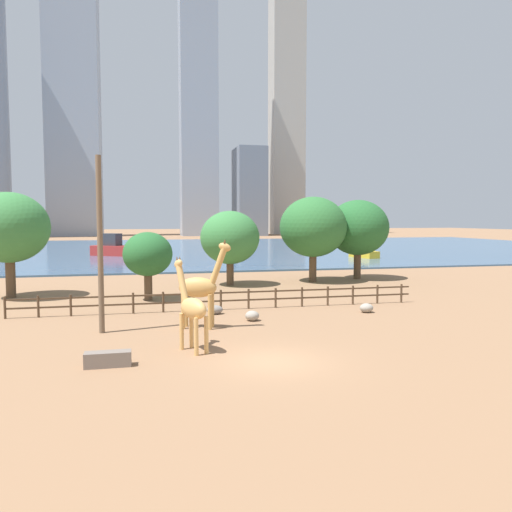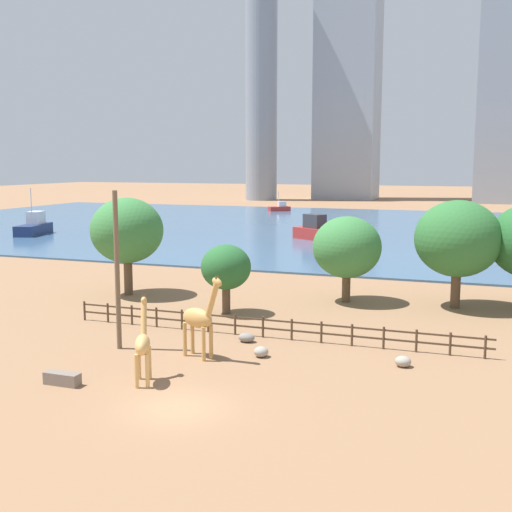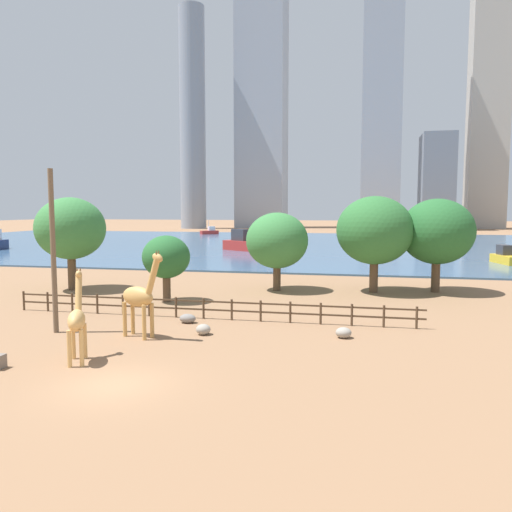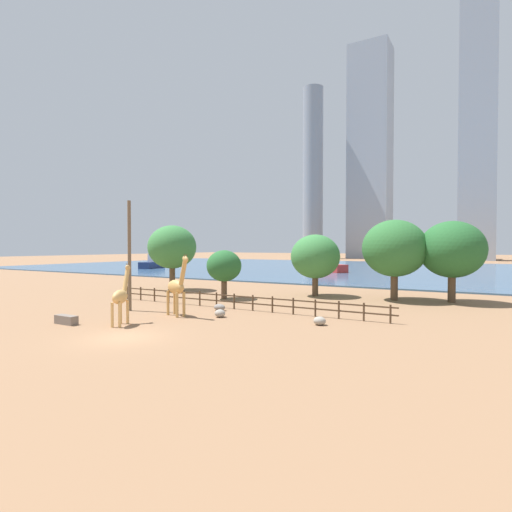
# 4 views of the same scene
# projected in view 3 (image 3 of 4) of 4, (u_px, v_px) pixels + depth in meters

# --- Properties ---
(ground_plane) EXTENTS (400.00, 400.00, 0.00)m
(ground_plane) POSITION_uv_depth(u_px,v_px,m) (313.00, 244.00, 97.33)
(ground_plane) COLOR #8C6647
(harbor_water) EXTENTS (180.00, 86.00, 0.20)m
(harbor_water) POSITION_uv_depth(u_px,v_px,m) (312.00, 245.00, 94.40)
(harbor_water) COLOR #3D6084
(harbor_water) RESTS_ON ground
(giraffe_tall) EXTENTS (1.53, 2.54, 4.15)m
(giraffe_tall) POSITION_uv_depth(u_px,v_px,m) (77.00, 319.00, 22.25)
(giraffe_tall) COLOR tan
(giraffe_tall) RESTS_ON ground
(giraffe_companion) EXTENTS (2.92, 1.56, 4.77)m
(giraffe_companion) POSITION_uv_depth(u_px,v_px,m) (140.00, 296.00, 26.45)
(giraffe_companion) COLOR tan
(giraffe_companion) RESTS_ON ground
(utility_pole) EXTENTS (0.28, 0.28, 9.03)m
(utility_pole) POSITION_uv_depth(u_px,v_px,m) (53.00, 252.00, 27.31)
(utility_pole) COLOR brown
(utility_pole) RESTS_ON ground
(boulder_near_fence) EXTENTS (0.80, 0.78, 0.58)m
(boulder_near_fence) POSITION_uv_depth(u_px,v_px,m) (203.00, 329.00, 27.20)
(boulder_near_fence) COLOR gray
(boulder_near_fence) RESTS_ON ground
(boulder_by_pole) EXTENTS (0.84, 0.76, 0.57)m
(boulder_by_pole) POSITION_uv_depth(u_px,v_px,m) (344.00, 333.00, 26.51)
(boulder_by_pole) COLOR gray
(boulder_by_pole) RESTS_ON ground
(boulder_small) EXTENTS (1.00, 0.73, 0.54)m
(boulder_small) POSITION_uv_depth(u_px,v_px,m) (188.00, 318.00, 30.00)
(boulder_small) COLOR gray
(boulder_small) RESTS_ON ground
(enclosure_fence) EXTENTS (26.12, 0.14, 1.30)m
(enclosure_fence) POSITION_uv_depth(u_px,v_px,m) (205.00, 307.00, 31.08)
(enclosure_fence) COLOR #4C3826
(enclosure_fence) RESTS_ON ground
(tree_left_large) EXTENTS (6.19, 6.19, 7.89)m
(tree_left_large) POSITION_uv_depth(u_px,v_px,m) (375.00, 231.00, 40.58)
(tree_left_large) COLOR brown
(tree_left_large) RESTS_ON ground
(tree_center_broad) EXTENTS (3.51, 3.51, 4.91)m
(tree_center_broad) POSITION_uv_depth(u_px,v_px,m) (166.00, 257.00, 36.67)
(tree_center_broad) COLOR brown
(tree_center_broad) RESTS_ON ground
(tree_right_tall) EXTENTS (5.95, 5.95, 7.68)m
(tree_right_tall) POSITION_uv_depth(u_px,v_px,m) (437.00, 232.00, 40.69)
(tree_right_tall) COLOR brown
(tree_right_tall) RESTS_ON ground
(tree_left_small) EXTENTS (5.19, 5.19, 6.55)m
(tree_left_small) POSITION_uv_depth(u_px,v_px,m) (277.00, 241.00, 41.58)
(tree_left_small) COLOR brown
(tree_left_small) RESTS_ON ground
(tree_right_small) EXTENTS (5.78, 5.78, 7.81)m
(tree_right_small) POSITION_uv_depth(u_px,v_px,m) (70.00, 229.00, 41.85)
(tree_right_small) COLOR brown
(tree_right_small) RESTS_ON ground
(boat_ferry) EXTENTS (4.65, 4.31, 4.21)m
(boat_ferry) POSITION_uv_depth(u_px,v_px,m) (210.00, 231.00, 131.29)
(boat_ferry) COLOR #B22D28
(boat_ferry) RESTS_ON harbor_water
(boat_tug) EXTENTS (8.08, 6.43, 3.42)m
(boat_tug) POSITION_uv_depth(u_px,v_px,m) (245.00, 243.00, 79.84)
(boat_tug) COLOR #B22D28
(boat_tug) RESTS_ON harbor_water
(boat_barge) EXTENTS (2.81, 5.35, 2.24)m
(boat_barge) POSITION_uv_depth(u_px,v_px,m) (506.00, 257.00, 60.75)
(boat_barge) COLOR gold
(boat_barge) RESTS_ON harbor_water
(skyline_tower_needle) EXTENTS (12.57, 9.64, 100.17)m
(skyline_tower_needle) POSITION_uv_depth(u_px,v_px,m) (489.00, 81.00, 169.68)
(skyline_tower_needle) COLOR #ADA89E
(skyline_tower_needle) RESTS_ON ground
(skyline_block_central) EXTENTS (17.19, 14.57, 93.27)m
(skyline_block_central) POSITION_uv_depth(u_px,v_px,m) (262.00, 98.00, 179.40)
(skyline_block_central) COLOR #939EAD
(skyline_block_central) RESTS_ON ground
(skyline_tower_glass) EXTENTS (12.69, 10.64, 102.26)m
(skyline_tower_glass) POSITION_uv_depth(u_px,v_px,m) (382.00, 74.00, 164.20)
(skyline_tower_glass) COLOR #939EAD
(skyline_tower_glass) RESTS_ON ground
(skyline_block_left) EXTENTS (10.16, 15.01, 30.95)m
(skyline_block_left) POSITION_uv_depth(u_px,v_px,m) (436.00, 182.00, 162.69)
(skyline_block_left) COLOR slate
(skyline_block_left) RESTS_ON ground
(skyline_block_right) EXTENTS (8.89, 8.89, 75.16)m
(skyline_block_right) POSITION_uv_depth(u_px,v_px,m) (193.00, 119.00, 171.87)
(skyline_block_right) COLOR gray
(skyline_block_right) RESTS_ON ground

